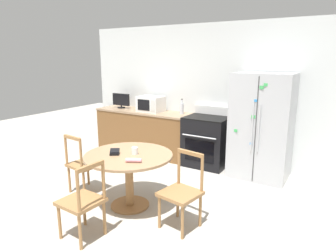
{
  "coord_description": "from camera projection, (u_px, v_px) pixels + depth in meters",
  "views": [
    {
      "loc": [
        2.44,
        -2.68,
        1.99
      ],
      "look_at": [
        0.12,
        1.15,
        0.95
      ],
      "focal_mm": 32.0,
      "sensor_mm": 36.0,
      "label": 1
    }
  ],
  "objects": [
    {
      "name": "dining_chair_right",
      "position": [
        182.0,
        192.0,
        3.51
      ],
      "size": [
        0.48,
        0.48,
        0.9
      ],
      "rotation": [
        0.0,
        0.0,
        2.98
      ],
      "color": "#9E7042",
      "rests_on": "ground_plane"
    },
    {
      "name": "microwave",
      "position": [
        151.0,
        104.0,
        6.08
      ],
      "size": [
        0.49,
        0.4,
        0.31
      ],
      "color": "white",
      "rests_on": "kitchen_counter"
    },
    {
      "name": "kitchen_counter",
      "position": [
        144.0,
        132.0,
        6.31
      ],
      "size": [
        2.1,
        0.64,
        0.9
      ],
      "color": "brown",
      "rests_on": "ground_plane"
    },
    {
      "name": "dining_chair_left",
      "position": [
        84.0,
        165.0,
        4.42
      ],
      "size": [
        0.46,
        0.46,
        0.9
      ],
      "rotation": [
        0.0,
        0.0,
        6.18
      ],
      "color": "#9E7042",
      "rests_on": "ground_plane"
    },
    {
      "name": "oven_range",
      "position": [
        207.0,
        141.0,
        5.55
      ],
      "size": [
        0.78,
        0.68,
        1.08
      ],
      "color": "black",
      "rests_on": "ground_plane"
    },
    {
      "name": "counter_bottle",
      "position": [
        182.0,
        108.0,
        5.82
      ],
      "size": [
        0.08,
        0.08,
        0.3
      ],
      "color": "silver",
      "rests_on": "kitchen_counter"
    },
    {
      "name": "candle_glass",
      "position": [
        135.0,
        151.0,
        3.93
      ],
      "size": [
        0.08,
        0.08,
        0.09
      ],
      "color": "silver",
      "rests_on": "dining_table"
    },
    {
      "name": "dining_table",
      "position": [
        129.0,
        165.0,
        3.97
      ],
      "size": [
        1.16,
        1.16,
        0.74
      ],
      "color": "#997551",
      "rests_on": "ground_plane"
    },
    {
      "name": "wallet",
      "position": [
        115.0,
        152.0,
        3.92
      ],
      "size": [
        0.17,
        0.17,
        0.07
      ],
      "color": "black",
      "rests_on": "dining_table"
    },
    {
      "name": "back_wall",
      "position": [
        203.0,
        93.0,
        5.83
      ],
      "size": [
        5.2,
        0.1,
        2.6
      ],
      "color": "silver",
      "rests_on": "ground_plane"
    },
    {
      "name": "ground_plane",
      "position": [
        115.0,
        213.0,
        3.91
      ],
      "size": [
        14.0,
        14.0,
        0.0
      ],
      "primitive_type": "plane",
      "color": "#B2ADA3"
    },
    {
      "name": "refrigerator",
      "position": [
        261.0,
        126.0,
        4.93
      ],
      "size": [
        0.93,
        0.74,
        1.74
      ],
      "color": "#B2B5BA",
      "rests_on": "ground_plane"
    },
    {
      "name": "folded_napkin",
      "position": [
        134.0,
        160.0,
        3.63
      ],
      "size": [
        0.19,
        0.14,
        0.05
      ],
      "color": "pink",
      "rests_on": "dining_table"
    },
    {
      "name": "countertop_tv",
      "position": [
        121.0,
        100.0,
        6.49
      ],
      "size": [
        0.43,
        0.16,
        0.32
      ],
      "color": "black",
      "rests_on": "kitchen_counter"
    },
    {
      "name": "dining_chair_near",
      "position": [
        83.0,
        202.0,
        3.28
      ],
      "size": [
        0.44,
        0.44,
        0.9
      ],
      "rotation": [
        0.0,
        0.0,
        1.51
      ],
      "color": "#9E7042",
      "rests_on": "ground_plane"
    }
  ]
}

